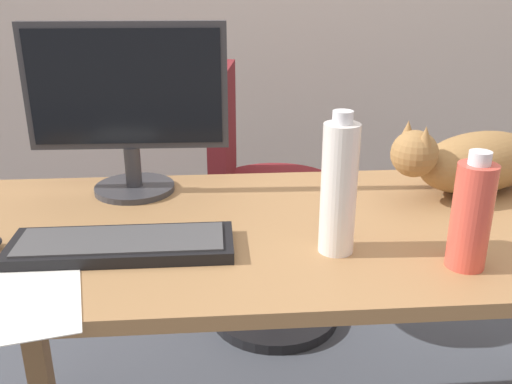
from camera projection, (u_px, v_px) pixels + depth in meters
The scene contains 8 objects.
desk at pixel (321, 262), 1.28m from camera, with size 1.66×0.69×0.72m.
office_chair at pixel (262, 217), 2.03m from camera, with size 0.48×0.48×0.95m.
monitor at pixel (128, 103), 1.35m from camera, with size 0.48×0.20×0.41m.
keyboard at pixel (122, 245), 1.12m from camera, with size 0.44×0.15×0.03m.
cat at pixel (473, 161), 1.40m from camera, with size 0.58×0.30×0.20m.
paper_sheet at pixel (17, 295), 0.97m from camera, with size 0.21×0.30×0.00m, color white.
water_bottle at pixel (472, 215), 1.03m from camera, with size 0.07×0.07×0.23m.
spray_bottle at pixel (339, 188), 1.08m from camera, with size 0.07×0.07×0.28m.
Camera 1 is at (-0.23, -1.12, 1.24)m, focal length 39.62 mm.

